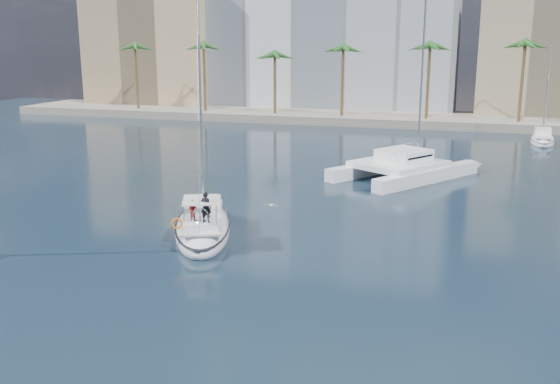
% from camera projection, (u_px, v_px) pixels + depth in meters
% --- Properties ---
extents(ground, '(160.00, 160.00, 0.00)m').
position_uv_depth(ground, '(250.00, 249.00, 36.08)').
color(ground, black).
rests_on(ground, ground).
extents(quay, '(120.00, 14.00, 1.20)m').
position_uv_depth(quay, '(389.00, 118.00, 92.61)').
color(quay, gray).
rests_on(quay, ground).
extents(building_modern, '(42.00, 16.00, 28.00)m').
position_uv_depth(building_modern, '(329.00, 27.00, 104.02)').
color(building_modern, white).
rests_on(building_modern, ground).
extents(building_tan_left, '(22.00, 14.00, 22.00)m').
position_uv_depth(building_tan_left, '(157.00, 45.00, 109.58)').
color(building_tan_left, tan).
rests_on(building_tan_left, ground).
extents(building_beige, '(20.00, 14.00, 20.00)m').
position_uv_depth(building_beige, '(548.00, 53.00, 92.47)').
color(building_beige, '#C0B089').
rests_on(building_beige, ground).
extents(palm_left, '(3.60, 3.60, 12.30)m').
position_uv_depth(palm_left, '(167.00, 51.00, 96.32)').
color(palm_left, brown).
rests_on(palm_left, ground).
extents(palm_centre, '(3.60, 3.60, 12.30)m').
position_uv_depth(palm_centre, '(388.00, 52.00, 86.61)').
color(palm_centre, brown).
rests_on(palm_centre, ground).
extents(main_sloop, '(7.18, 11.20, 15.90)m').
position_uv_depth(main_sloop, '(203.00, 226.00, 38.98)').
color(main_sloop, white).
rests_on(main_sloop, ground).
extents(catamaran, '(12.57, 14.54, 18.94)m').
position_uv_depth(catamaran, '(402.00, 164.00, 54.90)').
color(catamaran, white).
rests_on(catamaran, ground).
extents(seagull, '(1.04, 0.44, 0.19)m').
position_uv_depth(seagull, '(271.00, 205.00, 42.08)').
color(seagull, silver).
rests_on(seagull, ground).
extents(moored_yacht_a, '(3.37, 9.52, 11.90)m').
position_uv_depth(moored_yacht_a, '(542.00, 143.00, 74.03)').
color(moored_yacht_a, white).
rests_on(moored_yacht_a, ground).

